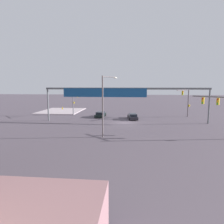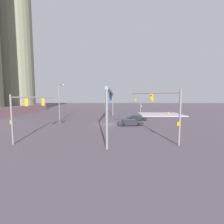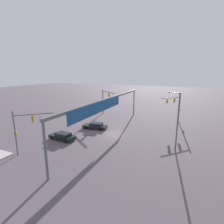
{
  "view_description": "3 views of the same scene",
  "coord_description": "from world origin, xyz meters",
  "px_view_note": "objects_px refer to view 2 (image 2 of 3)",
  "views": [
    {
      "loc": [
        -1.18,
        37.64,
        7.07
      ],
      "look_at": [
        2.53,
        -0.08,
        2.03
      ],
      "focal_mm": 32.27,
      "sensor_mm": 36.0,
      "label": 1
    },
    {
      "loc": [
        -31.47,
        -1.65,
        5.54
      ],
      "look_at": [
        0.12,
        -0.85,
        2.5
      ],
      "focal_mm": 24.93,
      "sensor_mm": 36.0,
      "label": 2
    },
    {
      "loc": [
        27.45,
        11.92,
        11.01
      ],
      "look_at": [
        -1.17,
        -0.63,
        3.81
      ],
      "focal_mm": 27.91,
      "sensor_mm": 36.0,
      "label": 3
    }
  ],
  "objects_px": {
    "streetlamp_curved_arm": "(60,100)",
    "fire_hydrant_on_curb": "(168,113)",
    "traffic_signal_near_corner": "(24,110)",
    "sedan_car_approaching": "(130,123)",
    "sedan_car_waiting_far": "(136,118)",
    "traffic_signal_cross_street": "(138,103)",
    "traffic_signal_opposite_side": "(168,108)"
  },
  "relations": [
    {
      "from": "streetlamp_curved_arm",
      "to": "sedan_car_waiting_far",
      "type": "xyz_separation_m",
      "value": [
        3.28,
        -17.36,
        -4.28
      ]
    },
    {
      "from": "traffic_signal_near_corner",
      "to": "fire_hydrant_on_curb",
      "type": "xyz_separation_m",
      "value": [
        31.75,
        -28.04,
        -3.55
      ]
    },
    {
      "from": "traffic_signal_near_corner",
      "to": "traffic_signal_opposite_side",
      "type": "xyz_separation_m",
      "value": [
        -0.09,
        -17.37,
        0.25
      ]
    },
    {
      "from": "traffic_signal_near_corner",
      "to": "fire_hydrant_on_curb",
      "type": "height_order",
      "value": "traffic_signal_near_corner"
    },
    {
      "from": "sedan_car_approaching",
      "to": "fire_hydrant_on_curb",
      "type": "distance_m",
      "value": 24.63
    },
    {
      "from": "sedan_car_approaching",
      "to": "traffic_signal_near_corner",
      "type": "bearing_deg",
      "value": -147.47
    },
    {
      "from": "streetlamp_curved_arm",
      "to": "sedan_car_waiting_far",
      "type": "height_order",
      "value": "streetlamp_curved_arm"
    },
    {
      "from": "traffic_signal_cross_street",
      "to": "sedan_car_waiting_far",
      "type": "relative_size",
      "value": 1.3
    },
    {
      "from": "streetlamp_curved_arm",
      "to": "sedan_car_waiting_far",
      "type": "relative_size",
      "value": 1.79
    },
    {
      "from": "traffic_signal_opposite_side",
      "to": "sedan_car_waiting_far",
      "type": "height_order",
      "value": "traffic_signal_opposite_side"
    },
    {
      "from": "streetlamp_curved_arm",
      "to": "fire_hydrant_on_curb",
      "type": "xyz_separation_m",
      "value": [
        16.27,
        -29.25,
        -4.36
      ]
    },
    {
      "from": "sedan_car_waiting_far",
      "to": "fire_hydrant_on_curb",
      "type": "distance_m",
      "value": 17.61
    },
    {
      "from": "traffic_signal_cross_street",
      "to": "fire_hydrant_on_curb",
      "type": "height_order",
      "value": "traffic_signal_cross_street"
    },
    {
      "from": "streetlamp_curved_arm",
      "to": "fire_hydrant_on_curb",
      "type": "distance_m",
      "value": 33.76
    },
    {
      "from": "traffic_signal_near_corner",
      "to": "streetlamp_curved_arm",
      "type": "relative_size",
      "value": 0.7
    },
    {
      "from": "traffic_signal_near_corner",
      "to": "sedan_car_approaching",
      "type": "height_order",
      "value": "traffic_signal_near_corner"
    },
    {
      "from": "traffic_signal_opposite_side",
      "to": "traffic_signal_cross_street",
      "type": "distance_m",
      "value": 24.98
    },
    {
      "from": "sedan_car_waiting_far",
      "to": "fire_hydrant_on_curb",
      "type": "height_order",
      "value": "sedan_car_waiting_far"
    },
    {
      "from": "traffic_signal_opposite_side",
      "to": "traffic_signal_cross_street",
      "type": "relative_size",
      "value": 1.05
    },
    {
      "from": "sedan_car_approaching",
      "to": "traffic_signal_cross_street",
      "type": "bearing_deg",
      "value": 68.15
    },
    {
      "from": "sedan_car_approaching",
      "to": "fire_hydrant_on_curb",
      "type": "height_order",
      "value": "sedan_car_approaching"
    },
    {
      "from": "streetlamp_curved_arm",
      "to": "traffic_signal_opposite_side",
      "type": "bearing_deg",
      "value": 4.81
    },
    {
      "from": "streetlamp_curved_arm",
      "to": "traffic_signal_near_corner",
      "type": "bearing_deg",
      "value": -40.75
    },
    {
      "from": "streetlamp_curved_arm",
      "to": "sedan_car_approaching",
      "type": "bearing_deg",
      "value": 30.27
    },
    {
      "from": "sedan_car_approaching",
      "to": "sedan_car_waiting_far",
      "type": "bearing_deg",
      "value": 65.65
    },
    {
      "from": "traffic_signal_cross_street",
      "to": "sedan_car_waiting_far",
      "type": "distance_m",
      "value": 7.12
    },
    {
      "from": "sedan_car_waiting_far",
      "to": "traffic_signal_opposite_side",
      "type": "bearing_deg",
      "value": -82.37
    },
    {
      "from": "sedan_car_approaching",
      "to": "fire_hydrant_on_curb",
      "type": "xyz_separation_m",
      "value": [
        20.18,
        -14.12,
        -0.09
      ]
    },
    {
      "from": "traffic_signal_opposite_side",
      "to": "traffic_signal_cross_street",
      "type": "bearing_deg",
      "value": -54.21
    },
    {
      "from": "traffic_signal_opposite_side",
      "to": "sedan_car_approaching",
      "type": "xyz_separation_m",
      "value": [
        11.66,
        3.44,
        -3.71
      ]
    },
    {
      "from": "sedan_car_waiting_far",
      "to": "traffic_signal_cross_street",
      "type": "bearing_deg",
      "value": 82.26
    },
    {
      "from": "traffic_signal_cross_street",
      "to": "sedan_car_approaching",
      "type": "relative_size",
      "value": 1.24
    }
  ]
}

